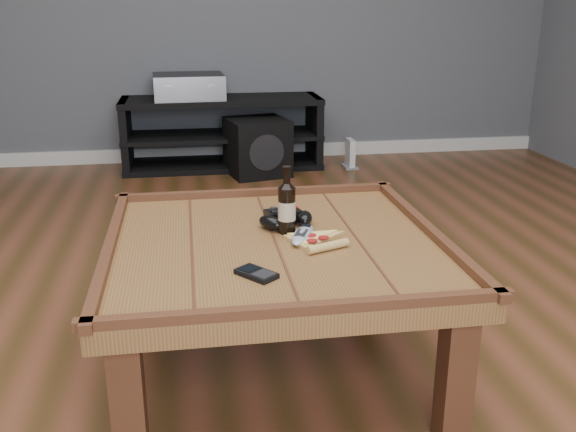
{
  "coord_description": "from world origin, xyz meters",
  "views": [
    {
      "loc": [
        -0.24,
        -1.8,
        1.13
      ],
      "look_at": [
        0.04,
        0.02,
        0.52
      ],
      "focal_mm": 40.0,
      "sensor_mm": 36.0,
      "label": 1
    }
  ],
  "objects": [
    {
      "name": "beer_bottle",
      "position": [
        0.05,
        0.07,
        0.54
      ],
      "size": [
        0.06,
        0.06,
        0.21
      ],
      "color": "black",
      "rests_on": "coffee_table"
    },
    {
      "name": "ground",
      "position": [
        0.0,
        0.0,
        0.0
      ],
      "size": [
        6.0,
        6.0,
        0.0
      ],
      "primitive_type": "plane",
      "color": "#422A13",
      "rests_on": "ground"
    },
    {
      "name": "remote_control",
      "position": [
        0.09,
        0.01,
        0.46
      ],
      "size": [
        0.12,
        0.19,
        0.03
      ],
      "rotation": [
        0.0,
        0.0,
        -0.4
      ],
      "color": "#92979E",
      "rests_on": "coffee_table"
    },
    {
      "name": "pizza_slice",
      "position": [
        0.11,
        -0.03,
        0.46
      ],
      "size": [
        0.23,
        0.28,
        0.03
      ],
      "rotation": [
        0.0,
        0.0,
        0.38
      ],
      "color": "tan",
      "rests_on": "coffee_table"
    },
    {
      "name": "game_console",
      "position": [
        0.9,
        2.59,
        0.09
      ],
      "size": [
        0.09,
        0.17,
        0.21
      ],
      "rotation": [
        0.0,
        0.0,
        0.01
      ],
      "color": "slate",
      "rests_on": "ground"
    },
    {
      "name": "game_controller",
      "position": [
        0.05,
        0.13,
        0.48
      ],
      "size": [
        0.19,
        0.15,
        0.05
      ],
      "rotation": [
        0.0,
        0.0,
        0.22
      ],
      "color": "black",
      "rests_on": "coffee_table"
    },
    {
      "name": "subwoofer",
      "position": [
        0.22,
        2.5,
        0.19
      ],
      "size": [
        0.46,
        0.46,
        0.38
      ],
      "rotation": [
        0.0,
        0.0,
        0.22
      ],
      "color": "black",
      "rests_on": "ground"
    },
    {
      "name": "smartphone",
      "position": [
        -0.08,
        -0.25,
        0.46
      ],
      "size": [
        0.12,
        0.12,
        0.02
      ],
      "rotation": [
        0.0,
        0.0,
        0.69
      ],
      "color": "black",
      "rests_on": "coffee_table"
    },
    {
      "name": "coffee_table",
      "position": [
        0.0,
        0.0,
        0.39
      ],
      "size": [
        1.03,
        1.03,
        0.48
      ],
      "color": "brown",
      "rests_on": "ground"
    },
    {
      "name": "baseboard",
      "position": [
        0.0,
        2.99,
        0.05
      ],
      "size": [
        5.0,
        0.02,
        0.1
      ],
      "primitive_type": "cube",
      "color": "silver",
      "rests_on": "ground"
    },
    {
      "name": "media_console",
      "position": [
        0.0,
        2.75,
        0.25
      ],
      "size": [
        1.4,
        0.45,
        0.5
      ],
      "color": "black",
      "rests_on": "ground"
    },
    {
      "name": "av_receiver",
      "position": [
        -0.22,
        2.74,
        0.58
      ],
      "size": [
        0.5,
        0.42,
        0.17
      ],
      "rotation": [
        0.0,
        0.0,
        0.05
      ],
      "color": "black",
      "rests_on": "media_console"
    }
  ]
}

